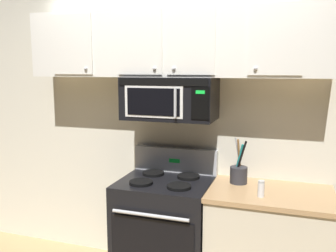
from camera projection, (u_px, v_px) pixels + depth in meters
back_wall at (178, 121)px, 3.28m from camera, size 5.20×0.10×2.70m
stove_range at (166, 230)px, 3.07m from camera, size 0.76×0.69×1.12m
over_range_microwave at (170, 98)px, 3.01m from camera, size 0.76×0.43×0.35m
upper_cabinets at (171, 43)px, 2.97m from camera, size 2.50×0.36×0.55m
counter_segment at (268, 246)px, 2.82m from camera, size 0.93×0.65×0.90m
utensil_crock_charcoal at (239, 173)px, 2.93m from camera, size 0.14×0.14×0.38m
salt_shaker at (261, 189)px, 2.62m from camera, size 0.05×0.05×0.12m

